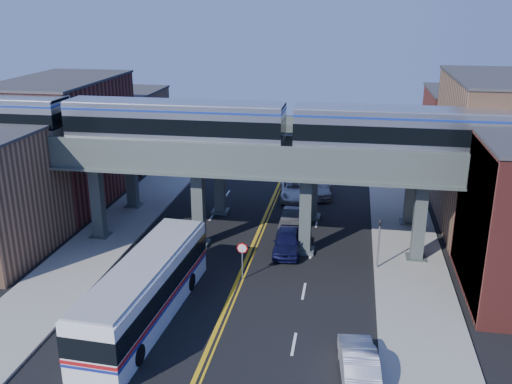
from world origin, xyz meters
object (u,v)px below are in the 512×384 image
transit_train (175,123)px  traffic_signal (379,239)px  transit_bus (146,290)px  car_lane_a (287,241)px  stop_sign (242,255)px  car_lane_b (292,219)px  car_lane_c (295,190)px  car_parked_curb (358,362)px  car_lane_d (319,187)px

transit_train → traffic_signal: (14.73, -2.00, -7.02)m
transit_bus → car_lane_a: size_ratio=2.79×
traffic_signal → car_lane_a: 6.88m
stop_sign → traffic_signal: bearing=18.6°
stop_sign → car_lane_b: bearing=76.9°
car_lane_b → car_lane_c: size_ratio=0.75×
car_lane_c → car_parked_curb: size_ratio=1.21×
traffic_signal → car_parked_curb: (-1.29, -12.21, -1.49)m
car_parked_curb → traffic_signal: bearing=-102.2°
transit_train → stop_sign: 10.78m
transit_train → car_lane_d: (9.69, 13.32, -8.53)m
stop_sign → car_lane_b: stop_sign is taller
car_lane_b → car_parked_curb: car_parked_curb is taller
car_lane_a → car_lane_c: car_lane_a is taller
transit_train → transit_bus: bearing=-83.4°
car_lane_a → car_parked_curb: 14.99m
transit_bus → car_lane_d: size_ratio=2.50×
car_lane_a → car_lane_b: car_lane_a is taller
transit_bus → car_lane_c: transit_bus is taller
car_lane_d → traffic_signal: bearing=-77.3°
transit_train → car_lane_b: 12.64m
transit_bus → car_lane_c: 23.57m
transit_train → car_parked_curb: 21.33m
stop_sign → car_lane_a: size_ratio=0.53×
car_lane_a → car_parked_curb: (5.18, -14.06, -0.02)m
traffic_signal → car_lane_d: (-5.04, 15.32, -1.50)m
car_lane_a → transit_train: bearing=176.3°
car_lane_b → transit_bus: bearing=-111.9°
car_lane_a → car_lane_b: 4.74m
stop_sign → transit_bus: transit_bus is taller
stop_sign → car_lane_c: stop_sign is taller
stop_sign → car_lane_a: bearing=63.4°
traffic_signal → car_parked_curb: bearing=-96.0°
traffic_signal → transit_bus: size_ratio=0.30×
stop_sign → car_parked_curb: bearing=-50.4°
traffic_signal → car_lane_b: (-6.67, 6.58, -1.56)m
car_lane_c → car_parked_curb: bearing=-85.1°
traffic_signal → car_lane_c: 15.72m
transit_bus → car_lane_d: (8.44, 24.07, -1.00)m
transit_bus → car_lane_a: (7.01, 10.60, -0.96)m
car_parked_curb → car_lane_b: bearing=-80.2°
traffic_signal → transit_bus: (-13.48, -8.75, -0.50)m
car_lane_d → car_parked_curb: car_parked_curb is taller
stop_sign → car_lane_a: (2.43, 4.85, -0.92)m
car_lane_a → car_lane_c: 12.09m
transit_train → stop_sign: bearing=-40.6°
car_lane_c → transit_train: bearing=-130.2°
transit_bus → traffic_signal: bearing=-53.9°
car_lane_a → car_lane_d: 13.54m
transit_bus → car_lane_b: (6.81, 15.34, -1.06)m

